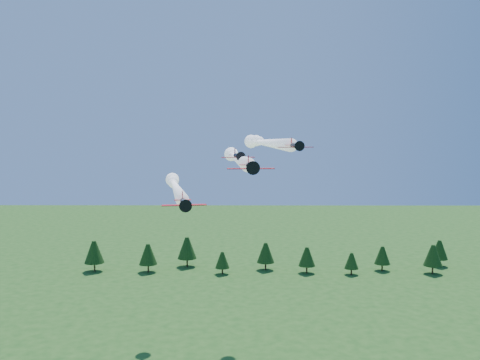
{
  "coord_description": "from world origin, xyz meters",
  "views": [
    {
      "loc": [
        0.4,
        -95.51,
        53.34
      ],
      "look_at": [
        -0.19,
        0.0,
        45.04
      ],
      "focal_mm": 40.0,
      "sensor_mm": 36.0,
      "label": 1
    }
  ],
  "objects_px": {
    "plane_left": "(175,186)",
    "plane_right": "(265,143)",
    "plane_slot": "(238,156)",
    "plane_lead": "(236,157)"
  },
  "relations": [
    {
      "from": "plane_left",
      "to": "plane_right",
      "type": "xyz_separation_m",
      "value": [
        21.39,
        2.76,
        10.29
      ]
    },
    {
      "from": "plane_right",
      "to": "plane_slot",
      "type": "xyz_separation_m",
      "value": [
        -6.24,
        -26.3,
        -2.1
      ]
    },
    {
      "from": "plane_lead",
      "to": "plane_right",
      "type": "relative_size",
      "value": 1.06
    },
    {
      "from": "plane_lead",
      "to": "plane_slot",
      "type": "bearing_deg",
      "value": -93.06
    },
    {
      "from": "plane_right",
      "to": "plane_lead",
      "type": "bearing_deg",
      "value": -137.58
    },
    {
      "from": "plane_lead",
      "to": "plane_slot",
      "type": "distance_m",
      "value": 18.22
    },
    {
      "from": "plane_right",
      "to": "plane_slot",
      "type": "height_order",
      "value": "plane_right"
    },
    {
      "from": "plane_left",
      "to": "plane_right",
      "type": "distance_m",
      "value": 23.9
    },
    {
      "from": "plane_slot",
      "to": "plane_right",
      "type": "bearing_deg",
      "value": 65.87
    },
    {
      "from": "plane_slot",
      "to": "plane_left",
      "type": "bearing_deg",
      "value": 111.98
    }
  ]
}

